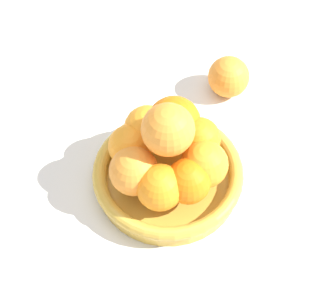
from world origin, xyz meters
name	(u,v)px	position (x,y,z in m)	size (l,w,h in m)	color
ground_plane	(168,182)	(0.00, 0.00, 0.00)	(4.00, 4.00, 0.00)	silver
fruit_bowl	(168,175)	(0.00, 0.00, 0.02)	(0.23, 0.23, 0.04)	gold
orange_pile	(167,148)	(-0.01, 0.00, 0.08)	(0.19, 0.18, 0.13)	orange
stray_orange	(229,77)	(-0.21, 0.04, 0.04)	(0.07, 0.07, 0.07)	orange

